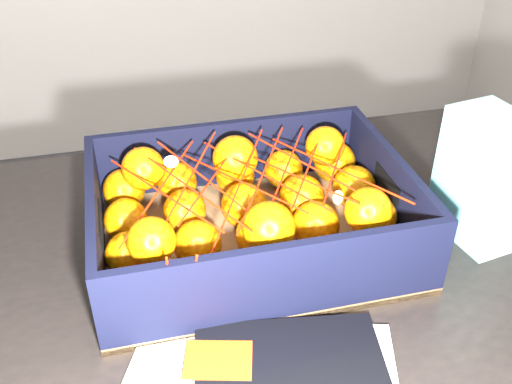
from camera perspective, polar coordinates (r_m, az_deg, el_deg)
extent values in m
cube|color=black|center=(0.81, -5.55, -10.12)|extent=(1.21, 0.82, 0.04)
cylinder|color=black|center=(1.45, 15.02, -7.51)|extent=(0.06, 0.06, 0.71)
cube|color=#F5390C|center=(0.68, -3.67, -15.86)|extent=(0.09, 0.07, 0.00)
cube|color=olive|center=(0.85, -0.48, -4.71)|extent=(0.43, 0.32, 0.01)
cube|color=black|center=(0.95, -2.70, 3.56)|extent=(0.43, 0.01, 0.12)
cube|color=black|center=(0.70, 2.49, -8.97)|extent=(0.43, 0.01, 0.12)
cube|color=black|center=(0.81, -15.15, -3.79)|extent=(0.01, 0.30, 0.12)
cube|color=black|center=(0.88, 12.83, 0.17)|extent=(0.01, 0.30, 0.12)
sphere|color=#D86D04|center=(0.72, -12.03, -10.01)|extent=(0.06, 0.06, 0.06)
sphere|color=#D86D04|center=(0.79, -12.24, -5.94)|extent=(0.06, 0.06, 0.06)
sphere|color=#D86D04|center=(0.85, -12.48, -2.64)|extent=(0.06, 0.06, 0.06)
sphere|color=#D86D04|center=(0.91, -12.63, 0.24)|extent=(0.06, 0.06, 0.06)
sphere|color=#D86D04|center=(0.73, -5.13, -9.00)|extent=(0.06, 0.06, 0.06)
sphere|color=#D86D04|center=(0.79, -5.67, -5.05)|extent=(0.06, 0.06, 0.06)
sphere|color=#D86D04|center=(0.85, -6.91, -1.81)|extent=(0.06, 0.06, 0.06)
sphere|color=#D86D04|center=(0.92, -7.63, 0.98)|extent=(0.06, 0.06, 0.06)
sphere|color=#D86D04|center=(0.74, 1.60, -7.86)|extent=(0.06, 0.06, 0.06)
sphere|color=#D86D04|center=(0.80, 0.41, -4.17)|extent=(0.07, 0.07, 0.07)
sphere|color=#D86D04|center=(0.86, -1.19, -1.28)|extent=(0.07, 0.07, 0.07)
sphere|color=#D86D04|center=(0.93, -2.05, 1.62)|extent=(0.06, 0.06, 0.06)
sphere|color=#D86D04|center=(0.76, 7.93, -6.84)|extent=(0.07, 0.07, 0.07)
sphere|color=#D86D04|center=(0.82, 5.76, -3.23)|extent=(0.07, 0.07, 0.07)
sphere|color=#D86D04|center=(0.88, 4.43, -0.49)|extent=(0.07, 0.07, 0.07)
sphere|color=#D86D04|center=(0.94, 2.67, 2.23)|extent=(0.06, 0.06, 0.06)
sphere|color=#D86D04|center=(0.80, 13.67, -5.53)|extent=(0.07, 0.07, 0.07)
sphere|color=#D86D04|center=(0.85, 11.44, -2.33)|extent=(0.06, 0.06, 0.06)
sphere|color=#D86D04|center=(0.91, 9.44, 0.48)|extent=(0.07, 0.07, 0.07)
sphere|color=#D86D04|center=(0.97, 7.61, 2.89)|extent=(0.07, 0.07, 0.07)
sphere|color=#D86D04|center=(0.72, -10.07, -4.69)|extent=(0.06, 0.06, 0.06)
sphere|color=#D86D04|center=(0.86, -10.84, 2.24)|extent=(0.06, 0.06, 0.06)
sphere|color=#D86D04|center=(0.73, 1.24, -3.45)|extent=(0.07, 0.07, 0.07)
sphere|color=#D86D04|center=(0.87, -2.02, 3.29)|extent=(0.07, 0.07, 0.07)
sphere|color=#D86D04|center=(0.77, 10.79, -1.80)|extent=(0.06, 0.06, 0.06)
sphere|color=#D86D04|center=(0.91, 6.69, 4.45)|extent=(0.06, 0.06, 0.06)
cylinder|color=red|center=(0.77, -9.10, -0.06)|extent=(0.12, 0.23, 0.02)
cylinder|color=red|center=(0.77, -6.61, 0.58)|extent=(0.12, 0.23, 0.01)
cylinder|color=red|center=(0.78, -4.18, 0.73)|extent=(0.12, 0.23, 0.03)
cylinder|color=red|center=(0.78, -1.64, 1.10)|extent=(0.12, 0.22, 0.03)
cylinder|color=red|center=(0.80, 0.58, 1.77)|extent=(0.12, 0.23, 0.01)
cylinder|color=red|center=(0.80, 3.01, 1.92)|extent=(0.12, 0.23, 0.03)
cylinder|color=red|center=(0.81, 5.26, 2.47)|extent=(0.12, 0.23, 0.00)
cylinder|color=red|center=(0.82, 7.82, 2.27)|extent=(0.12, 0.23, 0.02)
cylinder|color=red|center=(0.79, -9.21, 0.38)|extent=(0.12, 0.23, 0.01)
cylinder|color=red|center=(0.79, -6.73, 0.72)|extent=(0.12, 0.23, 0.03)
cylinder|color=red|center=(0.78, -4.25, 1.32)|extent=(0.12, 0.22, 0.03)
cylinder|color=red|center=(0.78, -1.62, 0.68)|extent=(0.12, 0.22, 0.04)
cylinder|color=red|center=(0.80, 0.64, 1.67)|extent=(0.12, 0.23, 0.01)
cylinder|color=red|center=(0.81, 2.90, 2.20)|extent=(0.12, 0.23, 0.01)
cylinder|color=red|center=(0.82, 5.20, 2.70)|extent=(0.12, 0.23, 0.03)
cylinder|color=red|center=(0.82, 7.73, 2.59)|extent=(0.12, 0.22, 0.04)
cylinder|color=red|center=(0.68, -8.49, -8.21)|extent=(0.00, 0.03, 0.09)
cylinder|color=red|center=(0.68, -5.95, -7.85)|extent=(0.01, 0.04, 0.08)
cube|color=white|center=(0.89, 21.31, 1.23)|extent=(0.10, 0.14, 0.19)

